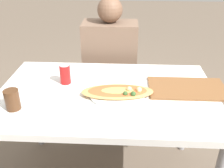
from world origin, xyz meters
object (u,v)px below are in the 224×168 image
Objects in this scene: dining_table at (107,102)px; drink_glass at (12,100)px; person_seated at (110,58)px; soda_can at (65,74)px; pizza_main at (118,93)px; chair_far_seated at (111,73)px.

drink_glass is (-0.48, -0.21, 0.13)m from dining_table.
person_seated is 0.60m from soda_can.
person_seated is at bearing 65.25° from soda_can.
dining_table is at bearing 152.49° from pizza_main.
soda_can is 0.38m from drink_glass.
dining_table is at bearing 91.69° from person_seated.
chair_far_seated is 8.10× the size of drink_glass.
chair_far_seated is 1.11m from drink_glass.
chair_far_seated reaches higher than dining_table.
person_seated is 10.61× the size of drink_glass.
soda_can is (-0.25, -0.66, 0.30)m from chair_far_seated.
pizza_main is at bearing 96.31° from chair_far_seated.
soda_can reaches higher than dining_table.
dining_table is 0.64m from person_seated.
drink_glass is at bearing -125.00° from soda_can.
dining_table is 0.12m from pizza_main.
person_seated is at bearing 90.00° from chair_far_seated.
soda_can is 1.13× the size of drink_glass.
soda_can is at bearing 159.24° from dining_table.
chair_far_seated is 0.84m from pizza_main.
dining_table is 1.45× the size of chair_far_seated.
person_seated reaches higher than pizza_main.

